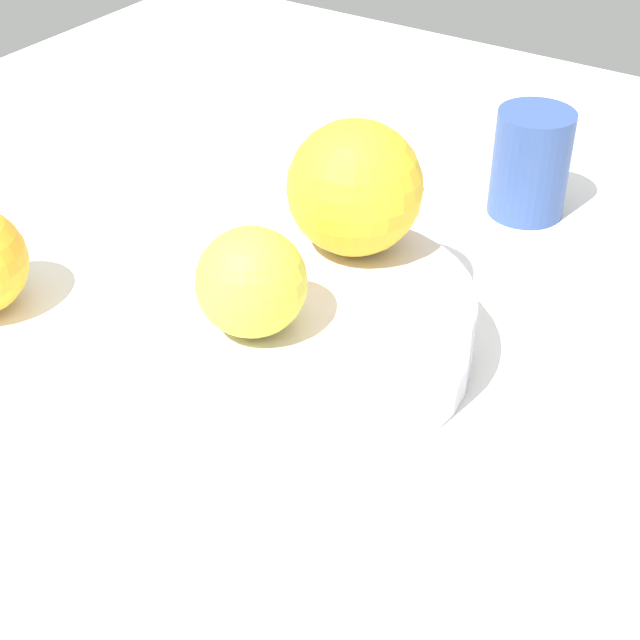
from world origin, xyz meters
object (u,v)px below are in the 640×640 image
(fruit_bowl, at_px, (320,329))
(orange_in_bowl_0, at_px, (251,282))
(orange_in_bowl_1, at_px, (355,188))
(ceramic_cup, at_px, (531,164))

(fruit_bowl, height_order, orange_in_bowl_0, orange_in_bowl_0)
(orange_in_bowl_0, relative_size, orange_in_bowl_1, 0.73)
(orange_in_bowl_0, relative_size, ceramic_cup, 0.75)
(orange_in_bowl_1, bearing_deg, fruit_bowl, 10.16)
(fruit_bowl, xyz_separation_m, orange_in_bowl_0, (0.05, -0.01, 0.06))
(orange_in_bowl_1, xyz_separation_m, ceramic_cup, (-0.19, 0.04, -0.05))
(orange_in_bowl_1, bearing_deg, orange_in_bowl_0, -0.82)
(orange_in_bowl_0, bearing_deg, fruit_bowl, 167.84)
(fruit_bowl, xyz_separation_m, ceramic_cup, (-0.24, 0.03, 0.02))
(orange_in_bowl_0, bearing_deg, orange_in_bowl_1, 179.18)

